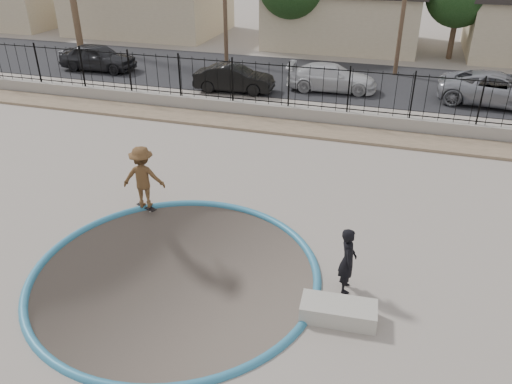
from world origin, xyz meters
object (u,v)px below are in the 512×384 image
at_px(videographer, 348,260).
at_px(concrete_ledge, 338,311).
at_px(skateboard, 147,207).
at_px(car_d, 497,89).
at_px(car_c, 332,78).
at_px(skater, 143,180).
at_px(car_a, 98,57).
at_px(car_b, 234,78).

xyz_separation_m(videographer, concrete_ledge, (0.00, -1.05, -0.61)).
height_order(skateboard, car_d, car_d).
xyz_separation_m(videographer, car_c, (-2.91, 15.37, -0.12)).
bearing_deg(car_d, car_c, 95.49).
distance_m(videographer, concrete_ledge, 1.21).
bearing_deg(car_c, videographer, -173.07).
xyz_separation_m(skater, car_c, (3.25, 13.40, -0.26)).
bearing_deg(concrete_ledge, car_c, 100.07).
distance_m(skateboard, car_c, 13.80).
relative_size(skater, car_d, 0.36).
relative_size(videographer, concrete_ledge, 1.01).
relative_size(concrete_ledge, car_a, 0.37).
bearing_deg(skater, car_b, -97.19).
bearing_deg(videographer, skater, 62.93).
xyz_separation_m(skateboard, car_b, (-1.37, 11.80, 0.63)).
distance_m(car_a, car_b, 8.92).
relative_size(concrete_ledge, car_c, 0.36).
bearing_deg(skateboard, videographer, 4.40).
relative_size(videographer, car_c, 0.36).
bearing_deg(concrete_ledge, car_a, 134.81).
bearing_deg(concrete_ledge, videographer, 90.00).
relative_size(car_a, car_b, 1.10).
bearing_deg(car_b, videographer, -155.87).
xyz_separation_m(skateboard, videographer, (6.16, -1.97, 0.76)).
xyz_separation_m(skater, car_b, (-1.37, 11.80, -0.25)).
relative_size(skater, car_a, 0.43).
distance_m(videographer, car_d, 16.09).
distance_m(concrete_ledge, car_d, 17.10).
height_order(videographer, car_b, videographer).
bearing_deg(car_d, concrete_ledge, 169.37).
height_order(concrete_ledge, car_d, car_d).
relative_size(skater, skateboard, 2.52).
xyz_separation_m(videographer, car_b, (-7.53, 13.77, -0.12)).
relative_size(skateboard, car_c, 0.17).
height_order(car_a, car_b, car_a).
xyz_separation_m(skater, concrete_ledge, (6.16, -3.02, -0.74)).
bearing_deg(skater, concrete_ledge, 140.11).
height_order(skater, car_c, skater).
height_order(skater, videographer, skater).
bearing_deg(car_b, car_d, -87.12).
height_order(videographer, car_a, videographer).
relative_size(videographer, car_d, 0.31).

